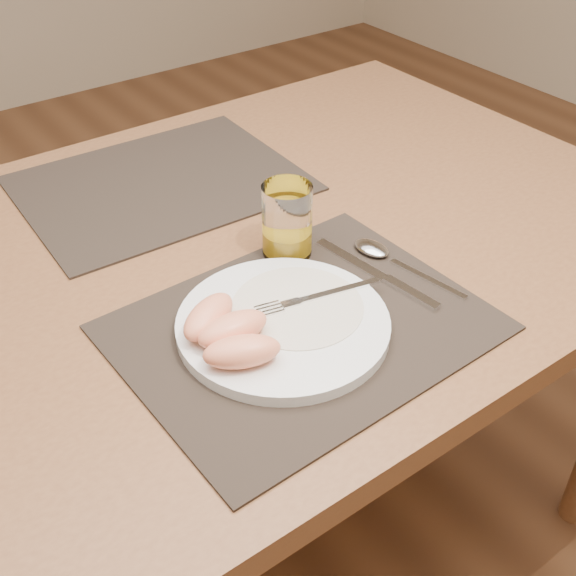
% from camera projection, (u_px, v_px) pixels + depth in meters
% --- Properties ---
extents(ground, '(5.00, 5.00, 0.00)m').
position_uv_depth(ground, '(243.00, 539.00, 1.53)').
color(ground, brown).
rests_on(ground, ground).
extents(table, '(1.40, 0.90, 0.75)m').
position_uv_depth(table, '(227.00, 290.00, 1.12)').
color(table, brown).
rests_on(table, ground).
extents(placemat_near, '(0.46, 0.36, 0.00)m').
position_uv_depth(placemat_near, '(302.00, 327.00, 0.92)').
color(placemat_near, '#2D231C').
rests_on(placemat_near, table).
extents(placemat_far, '(0.46, 0.37, 0.00)m').
position_uv_depth(placemat_far, '(160.00, 183.00, 1.22)').
color(placemat_far, '#2D231C').
rests_on(placemat_far, table).
extents(plate, '(0.27, 0.27, 0.02)m').
position_uv_depth(plate, '(283.00, 324.00, 0.91)').
color(plate, white).
rests_on(plate, placemat_near).
extents(plate_dressing, '(0.17, 0.17, 0.00)m').
position_uv_depth(plate_dressing, '(297.00, 306.00, 0.92)').
color(plate_dressing, white).
rests_on(plate_dressing, plate).
extents(fork, '(0.17, 0.06, 0.00)m').
position_uv_depth(fork, '(308.00, 299.00, 0.93)').
color(fork, silver).
rests_on(fork, plate).
extents(knife, '(0.04, 0.22, 0.01)m').
position_uv_depth(knife, '(385.00, 278.00, 0.99)').
color(knife, silver).
rests_on(knife, placemat_near).
extents(spoon, '(0.05, 0.19, 0.01)m').
position_uv_depth(spoon, '(380.00, 252.00, 1.04)').
color(spoon, silver).
rests_on(spoon, placemat_near).
extents(juice_glass, '(0.07, 0.07, 0.11)m').
position_uv_depth(juice_glass, '(287.00, 224.00, 1.02)').
color(juice_glass, white).
rests_on(juice_glass, placemat_near).
extents(grapefruit_wedges, '(0.11, 0.16, 0.04)m').
position_uv_depth(grapefruit_wedges, '(227.00, 332.00, 0.86)').
color(grapefruit_wedges, '#FF9568').
rests_on(grapefruit_wedges, plate).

